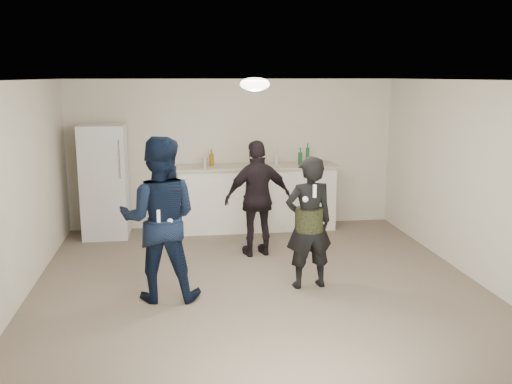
{
  "coord_description": "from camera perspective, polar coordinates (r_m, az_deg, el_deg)",
  "views": [
    {
      "loc": [
        -0.96,
        -6.58,
        2.55
      ],
      "look_at": [
        0.0,
        0.2,
        1.15
      ],
      "focal_mm": 40.0,
      "sensor_mm": 36.0,
      "label": 1
    }
  ],
  "objects": [
    {
      "name": "floor",
      "position": [
        7.12,
        0.23,
        -9.43
      ],
      "size": [
        6.0,
        6.0,
        0.0
      ],
      "primitive_type": "plane",
      "color": "#6B5B4C",
      "rests_on": "ground"
    },
    {
      "name": "ceiling",
      "position": [
        6.65,
        0.25,
        11.13
      ],
      "size": [
        6.0,
        6.0,
        0.0
      ],
      "primitive_type": "plane",
      "rotation": [
        3.14,
        0.0,
        0.0
      ],
      "color": "silver",
      "rests_on": "wall_back"
    },
    {
      "name": "wall_back",
      "position": [
        9.71,
        -2.32,
        3.85
      ],
      "size": [
        6.0,
        0.0,
        6.0
      ],
      "primitive_type": "plane",
      "rotation": [
        1.57,
        0.0,
        0.0
      ],
      "color": "beige",
      "rests_on": "floor"
    },
    {
      "name": "wall_front",
      "position": [
        3.92,
        6.63,
        -7.85
      ],
      "size": [
        6.0,
        0.0,
        6.0
      ],
      "primitive_type": "plane",
      "rotation": [
        -1.57,
        0.0,
        0.0
      ],
      "color": "beige",
      "rests_on": "floor"
    },
    {
      "name": "wall_left",
      "position": [
        6.94,
        -22.86,
        -0.16
      ],
      "size": [
        0.0,
        6.0,
        6.0
      ],
      "primitive_type": "plane",
      "rotation": [
        1.57,
        0.0,
        1.57
      ],
      "color": "beige",
      "rests_on": "floor"
    },
    {
      "name": "wall_right",
      "position": [
        7.66,
        21.05,
        1.01
      ],
      "size": [
        0.0,
        6.0,
        6.0
      ],
      "primitive_type": "plane",
      "rotation": [
        1.57,
        0.0,
        -1.57
      ],
      "color": "beige",
      "rests_on": "floor"
    },
    {
      "name": "counter",
      "position": [
        9.56,
        0.05,
        -0.68
      ],
      "size": [
        2.6,
        0.56,
        1.05
      ],
      "primitive_type": "cube",
      "color": "white",
      "rests_on": "floor"
    },
    {
      "name": "counter_top",
      "position": [
        9.46,
        0.05,
        2.55
      ],
      "size": [
        2.68,
        0.64,
        0.04
      ],
      "primitive_type": "cube",
      "color": "#C6B49A",
      "rests_on": "counter"
    },
    {
      "name": "fridge",
      "position": [
        9.39,
        -14.89,
        1.05
      ],
      "size": [
        0.7,
        0.7,
        1.8
      ],
      "primitive_type": "cube",
      "color": "silver",
      "rests_on": "floor"
    },
    {
      "name": "fridge_handle",
      "position": [
        8.94,
        -13.51,
        3.2
      ],
      "size": [
        0.02,
        0.02,
        0.6
      ],
      "primitive_type": "cylinder",
      "color": "#B8B7BC",
      "rests_on": "fridge"
    },
    {
      "name": "ceiling_dome",
      "position": [
        6.94,
        -0.12,
        10.74
      ],
      "size": [
        0.36,
        0.36,
        0.16
      ],
      "primitive_type": "ellipsoid",
      "color": "white",
      "rests_on": "ceiling"
    },
    {
      "name": "shaker",
      "position": [
        9.21,
        -5.16,
        2.93
      ],
      "size": [
        0.08,
        0.08,
        0.17
      ],
      "primitive_type": "cylinder",
      "color": "silver",
      "rests_on": "counter_top"
    },
    {
      "name": "man",
      "position": [
        6.58,
        -9.63,
        -2.7
      ],
      "size": [
        0.99,
        0.81,
        1.89
      ],
      "primitive_type": "imported",
      "rotation": [
        0.0,
        0.0,
        3.04
      ],
      "color": "#0D1E3A",
      "rests_on": "floor"
    },
    {
      "name": "woman",
      "position": [
        6.91,
        5.31,
        -3.07
      ],
      "size": [
        0.64,
        0.46,
        1.62
      ],
      "primitive_type": "imported",
      "rotation": [
        0.0,
        0.0,
        3.27
      ],
      "color": "black",
      "rests_on": "floor"
    },
    {
      "name": "camo_shorts",
      "position": [
        6.9,
        5.32,
        -2.76
      ],
      "size": [
        0.34,
        0.34,
        0.28
      ],
      "primitive_type": "cylinder",
      "color": "#2E3317",
      "rests_on": "woman"
    },
    {
      "name": "spectator",
      "position": [
        8.12,
        0.21,
        -0.66
      ],
      "size": [
        1.03,
        0.57,
        1.66
      ],
      "primitive_type": "imported",
      "rotation": [
        0.0,
        0.0,
        3.31
      ],
      "color": "black",
      "rests_on": "floor"
    },
    {
      "name": "remote_man",
      "position": [
        6.29,
        -9.72,
        -2.41
      ],
      "size": [
        0.04,
        0.04,
        0.15
      ],
      "primitive_type": "cube",
      "color": "white",
      "rests_on": "man"
    },
    {
      "name": "nunchuk_man",
      "position": [
        6.33,
        -8.6,
        -2.93
      ],
      "size": [
        0.07,
        0.07,
        0.07
      ],
      "primitive_type": "sphere",
      "color": "silver",
      "rests_on": "man"
    },
    {
      "name": "remote_woman",
      "position": [
        6.57,
        5.88,
        0.09
      ],
      "size": [
        0.04,
        0.04,
        0.15
      ],
      "primitive_type": "cube",
      "color": "white",
      "rests_on": "woman"
    },
    {
      "name": "nunchuk_woman",
      "position": [
        6.6,
        4.96,
        -0.73
      ],
      "size": [
        0.07,
        0.07,
        0.07
      ],
      "primitive_type": "sphere",
      "color": "white",
      "rests_on": "woman"
    },
    {
      "name": "bottle_cluster",
      "position": [
        9.5,
        1.22,
        3.41
      ],
      "size": [
        1.67,
        0.23,
        0.28
      ],
      "color": "#144925",
      "rests_on": "counter_top"
    }
  ]
}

